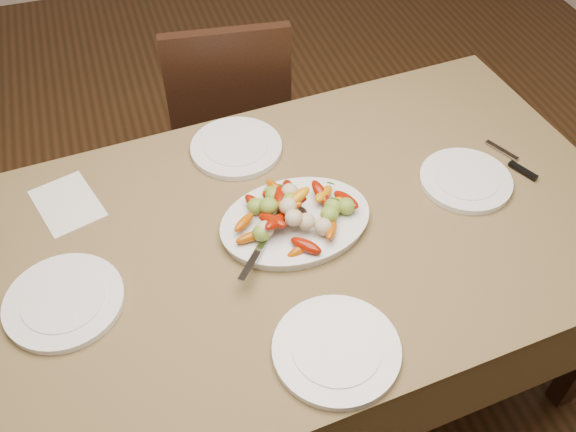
# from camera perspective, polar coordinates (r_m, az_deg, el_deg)

# --- Properties ---
(floor) EXTENTS (6.00, 6.00, 0.00)m
(floor) POSITION_cam_1_polar(r_m,az_deg,el_deg) (2.28, -0.93, -15.01)
(floor) COLOR #362110
(floor) RESTS_ON ground
(dining_table) EXTENTS (1.91, 1.18, 0.76)m
(dining_table) POSITION_cam_1_polar(r_m,az_deg,el_deg) (1.98, 0.00, -8.77)
(dining_table) COLOR brown
(dining_table) RESTS_ON ground
(chair_far) EXTENTS (0.47, 0.47, 0.95)m
(chair_far) POSITION_cam_1_polar(r_m,az_deg,el_deg) (2.51, -5.44, 8.95)
(chair_far) COLOR black
(chair_far) RESTS_ON ground
(serving_platter) EXTENTS (0.41, 0.32, 0.02)m
(serving_platter) POSITION_cam_1_polar(r_m,az_deg,el_deg) (1.68, 0.66, -0.63)
(serving_platter) COLOR white
(serving_platter) RESTS_ON dining_table
(roasted_vegetables) EXTENTS (0.34, 0.24, 0.09)m
(roasted_vegetables) POSITION_cam_1_polar(r_m,az_deg,el_deg) (1.64, 0.68, 0.71)
(roasted_vegetables) COLOR #7B1202
(roasted_vegetables) RESTS_ON serving_platter
(serving_spoon) EXTENTS (0.26, 0.22, 0.03)m
(serving_spoon) POSITION_cam_1_polar(r_m,az_deg,el_deg) (1.61, -0.95, -1.30)
(serving_spoon) COLOR #9EA0A8
(serving_spoon) RESTS_ON serving_platter
(plate_left) EXTENTS (0.28, 0.28, 0.02)m
(plate_left) POSITION_cam_1_polar(r_m,az_deg,el_deg) (1.62, -19.27, -7.20)
(plate_left) COLOR white
(plate_left) RESTS_ON dining_table
(plate_right) EXTENTS (0.26, 0.26, 0.02)m
(plate_right) POSITION_cam_1_polar(r_m,az_deg,el_deg) (1.87, 15.51, 3.06)
(plate_right) COLOR white
(plate_right) RESTS_ON dining_table
(plate_far) EXTENTS (0.27, 0.27, 0.02)m
(plate_far) POSITION_cam_1_polar(r_m,az_deg,el_deg) (1.91, -4.62, 6.06)
(plate_far) COLOR white
(plate_far) RESTS_ON dining_table
(plate_near) EXTENTS (0.29, 0.29, 0.02)m
(plate_near) POSITION_cam_1_polar(r_m,az_deg,el_deg) (1.46, 4.32, -11.79)
(plate_near) COLOR white
(plate_near) RESTS_ON dining_table
(menu_card) EXTENTS (0.20, 0.24, 0.00)m
(menu_card) POSITION_cam_1_polar(r_m,az_deg,el_deg) (1.85, -19.03, 1.06)
(menu_card) COLOR silver
(menu_card) RESTS_ON dining_table
(table_knife) EXTENTS (0.10, 0.19, 0.01)m
(table_knife) POSITION_cam_1_polar(r_m,az_deg,el_deg) (1.97, 19.37, 4.55)
(table_knife) COLOR #9EA0A8
(table_knife) RESTS_ON dining_table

